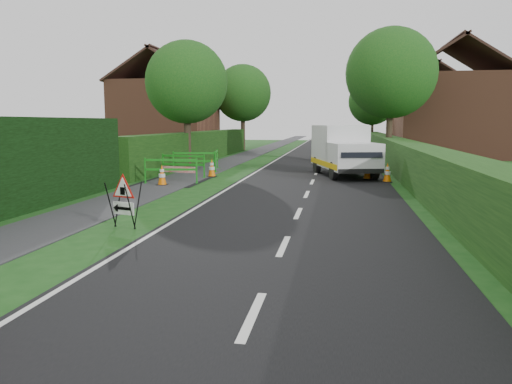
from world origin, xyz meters
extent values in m
plane|color=#164614|center=(0.00, 0.00, 0.00)|extent=(120.00, 120.00, 0.00)
cube|color=black|center=(2.50, 35.00, 0.00)|extent=(6.00, 90.00, 0.02)
cube|color=#2D2D30|center=(-3.00, 35.00, 0.01)|extent=(2.00, 90.00, 0.02)
cube|color=#14380F|center=(-5.00, 22.00, 0.00)|extent=(1.00, 24.00, 1.80)
cube|color=#14380F|center=(6.50, 16.00, 0.00)|extent=(1.20, 50.00, 1.50)
cube|color=brown|center=(-10.00, 30.00, 2.75)|extent=(7.00, 7.00, 5.50)
cube|color=#331E19|center=(-11.75, 30.00, 6.59)|extent=(4.00, 7.40, 2.58)
cube|color=#331E19|center=(-8.25, 30.00, 6.59)|extent=(4.00, 7.40, 2.58)
cube|color=#331E19|center=(-10.00, 30.00, 7.69)|extent=(0.25, 7.40, 0.18)
cube|color=brown|center=(11.00, 28.00, 2.75)|extent=(7.00, 7.00, 5.50)
cube|color=#331E19|center=(9.25, 28.00, 6.59)|extent=(4.00, 7.40, 2.58)
cube|color=#331E19|center=(12.75, 28.00, 6.59)|extent=(4.00, 7.40, 2.58)
cube|color=#331E19|center=(11.00, 28.00, 7.69)|extent=(0.25, 7.40, 0.18)
cube|color=brown|center=(12.00, 42.00, 2.75)|extent=(7.00, 7.00, 5.50)
cube|color=#331E19|center=(10.25, 42.00, 6.59)|extent=(4.00, 7.40, 2.58)
cube|color=#331E19|center=(13.75, 42.00, 6.59)|extent=(4.00, 7.40, 2.58)
cube|color=#331E19|center=(12.00, 42.00, 7.69)|extent=(0.25, 7.40, 0.18)
cylinder|color=#2D2116|center=(-4.60, 18.00, 1.31)|extent=(0.36, 0.36, 2.62)
sphere|color=#134715|center=(-4.60, 18.00, 4.50)|extent=(4.40, 4.40, 4.40)
cylinder|color=#2D2116|center=(6.40, 22.00, 1.49)|extent=(0.36, 0.36, 2.97)
sphere|color=#134715|center=(6.40, 22.00, 5.18)|extent=(5.20, 5.20, 5.20)
cylinder|color=#2D2116|center=(-4.60, 34.00, 1.40)|extent=(0.36, 0.36, 2.80)
sphere|color=#134715|center=(-4.60, 34.00, 4.84)|extent=(4.80, 4.80, 4.80)
cylinder|color=#2D2116|center=(6.40, 38.00, 1.22)|extent=(0.36, 0.36, 2.45)
sphere|color=#134715|center=(6.40, 38.00, 4.23)|extent=(4.20, 4.20, 4.20)
cylinder|color=black|center=(-1.48, 2.03, 0.54)|extent=(0.12, 0.31, 1.04)
cylinder|color=black|center=(-1.40, 2.27, 0.54)|extent=(0.12, 0.31, 1.04)
cylinder|color=black|center=(-0.95, 1.86, 0.54)|extent=(0.12, 0.31, 1.04)
cylinder|color=black|center=(-0.87, 2.10, 0.54)|extent=(0.12, 0.31, 1.04)
cube|color=white|center=(-1.18, 2.05, 0.47)|extent=(0.56, 0.19, 0.28)
cube|color=black|center=(-1.19, 2.03, 0.47)|extent=(0.39, 0.14, 0.07)
cone|color=black|center=(-1.40, 2.10, 0.47)|extent=(0.18, 0.20, 0.17)
cube|color=black|center=(-1.19, 2.03, 0.86)|extent=(0.13, 0.05, 0.17)
cube|color=silver|center=(3.52, 14.87, 1.32)|extent=(2.64, 3.46, 1.84)
cube|color=silver|center=(4.14, 12.63, 0.96)|extent=(2.36, 2.41, 1.12)
cube|color=black|center=(4.39, 11.71, 1.24)|extent=(1.67, 0.65, 0.52)
cube|color=yellow|center=(2.83, 13.75, 0.59)|extent=(1.26, 4.54, 0.23)
cube|color=yellow|center=(4.69, 14.26, 0.59)|extent=(1.26, 4.54, 0.23)
cube|color=black|center=(4.39, 11.72, 0.46)|extent=(1.83, 0.60, 0.19)
cylinder|color=black|center=(3.33, 12.35, 0.38)|extent=(0.42, 0.79, 0.76)
cylinder|color=black|center=(4.98, 12.80, 0.38)|extent=(0.42, 0.79, 0.76)
cylinder|color=black|center=(2.52, 15.31, 0.38)|extent=(0.42, 0.79, 0.76)
cylinder|color=black|center=(4.17, 15.76, 0.38)|extent=(0.42, 0.79, 0.76)
cube|color=black|center=(5.43, 12.02, 0.02)|extent=(0.38, 0.38, 0.04)
cone|color=orange|center=(5.43, 12.02, 0.42)|extent=(0.32, 0.32, 0.75)
cylinder|color=white|center=(5.43, 12.02, 0.38)|extent=(0.25, 0.25, 0.14)
cylinder|color=white|center=(5.43, 12.02, 0.56)|extent=(0.17, 0.17, 0.10)
cube|color=black|center=(4.71, 12.96, 0.02)|extent=(0.38, 0.38, 0.04)
cone|color=orange|center=(4.71, 12.96, 0.42)|extent=(0.32, 0.32, 0.75)
cylinder|color=white|center=(4.71, 12.96, 0.38)|extent=(0.25, 0.25, 0.14)
cylinder|color=white|center=(4.71, 12.96, 0.56)|extent=(0.17, 0.17, 0.10)
cube|color=black|center=(5.21, 15.86, 0.02)|extent=(0.38, 0.38, 0.04)
cone|color=orange|center=(5.21, 15.86, 0.42)|extent=(0.32, 0.32, 0.75)
cylinder|color=white|center=(5.21, 15.86, 0.38)|extent=(0.25, 0.25, 0.14)
cylinder|color=white|center=(5.21, 15.86, 0.56)|extent=(0.17, 0.17, 0.10)
cube|color=black|center=(-3.05, 9.62, 0.02)|extent=(0.38, 0.38, 0.04)
cone|color=orange|center=(-3.05, 9.62, 0.42)|extent=(0.32, 0.32, 0.75)
cylinder|color=white|center=(-3.05, 9.62, 0.38)|extent=(0.25, 0.25, 0.14)
cylinder|color=white|center=(-3.05, 9.62, 0.56)|extent=(0.17, 0.17, 0.10)
cube|color=black|center=(-1.93, 12.83, 0.02)|extent=(0.38, 0.38, 0.04)
cone|color=orange|center=(-1.93, 12.83, 0.42)|extent=(0.32, 0.32, 0.75)
cylinder|color=white|center=(-1.93, 12.83, 0.38)|extent=(0.25, 0.25, 0.14)
cylinder|color=white|center=(-1.93, 12.83, 0.56)|extent=(0.17, 0.17, 0.10)
cube|color=#178218|center=(-3.89, 10.07, 0.50)|extent=(0.06, 0.06, 1.00)
cube|color=#178218|center=(-1.91, 10.39, 0.50)|extent=(0.06, 0.06, 1.00)
cube|color=#178218|center=(-2.90, 10.23, 0.92)|extent=(1.98, 0.37, 0.08)
cube|color=#178218|center=(-2.90, 10.23, 0.55)|extent=(1.98, 0.37, 0.08)
cube|color=#178218|center=(-3.89, 10.07, 0.02)|extent=(0.11, 0.36, 0.04)
cube|color=#178218|center=(-1.91, 10.39, 0.02)|extent=(0.11, 0.36, 0.04)
cube|color=#178218|center=(-4.12, 12.72, 0.50)|extent=(0.06, 0.06, 1.00)
cube|color=#178218|center=(-2.15, 12.36, 0.50)|extent=(0.06, 0.06, 1.00)
cube|color=#178218|center=(-3.13, 12.54, 0.92)|extent=(1.98, 0.41, 0.08)
cube|color=#178218|center=(-3.13, 12.54, 0.55)|extent=(1.98, 0.41, 0.08)
cube|color=#178218|center=(-4.12, 12.72, 0.02)|extent=(0.12, 0.36, 0.04)
cube|color=#178218|center=(-2.15, 12.36, 0.02)|extent=(0.12, 0.36, 0.04)
cube|color=#178218|center=(-4.22, 14.45, 0.50)|extent=(0.06, 0.06, 1.00)
cube|color=#178218|center=(-2.25, 14.75, 0.50)|extent=(0.06, 0.06, 1.00)
cube|color=#178218|center=(-3.24, 14.60, 0.92)|extent=(1.98, 0.35, 0.08)
cube|color=#178218|center=(-3.24, 14.60, 0.55)|extent=(1.98, 0.35, 0.08)
cube|color=#178218|center=(-4.22, 14.45, 0.02)|extent=(0.11, 0.36, 0.04)
cube|color=#178218|center=(-2.25, 14.75, 0.02)|extent=(0.11, 0.36, 0.04)
cube|color=#178218|center=(-2.30, 14.79, 0.50)|extent=(0.06, 0.06, 1.00)
cube|color=#178218|center=(-2.65, 16.76, 0.50)|extent=(0.06, 0.06, 1.00)
cube|color=#178218|center=(-2.48, 15.77, 0.92)|extent=(0.39, 1.98, 0.08)
cube|color=#178218|center=(-2.48, 15.77, 0.55)|extent=(0.39, 1.98, 0.08)
cube|color=#178218|center=(-2.30, 14.79, 0.02)|extent=(0.36, 0.12, 0.04)
cube|color=#178218|center=(-2.65, 16.76, 0.02)|extent=(0.36, 0.12, 0.04)
cube|color=red|center=(-2.94, 11.29, 0.00)|extent=(1.48, 0.31, 0.25)
imported|color=silver|center=(2.68, 24.07, 0.69)|extent=(1.91, 4.13, 1.37)
camera|label=1|loc=(3.49, -8.22, 2.35)|focal=35.00mm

